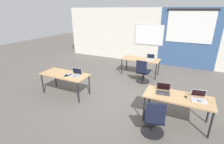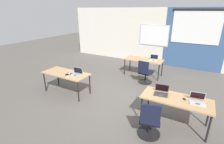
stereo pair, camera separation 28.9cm
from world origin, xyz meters
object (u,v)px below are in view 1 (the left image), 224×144
laptop_near_right_end (199,98)px  mouse_near_left_inner (68,74)px  chair_far_right (143,73)px  mouse_near_right_end (186,97)px  laptop_far_right (151,58)px  snack_bowl (67,76)px  mouse_far_right (144,59)px  desk_far_center (141,60)px  chair_near_right_inner (154,121)px  desk_near_right (178,99)px  laptop_near_right_inner (163,91)px  desk_near_left (65,76)px  laptop_near_left_inner (76,74)px

laptop_near_right_end → mouse_near_left_inner: bearing=173.0°
chair_far_right → mouse_near_right_end: bearing=135.8°
mouse_near_right_end → laptop_far_right: laptop_far_right is taller
snack_bowl → mouse_far_right: bearing=61.9°
desk_far_center → chair_near_right_inner: size_ratio=1.74×
mouse_near_right_end → snack_bowl: snack_bowl is taller
desk_near_right → laptop_near_right_inner: (-0.37, 0.06, 0.11)m
desk_far_center → laptop_near_right_inner: bearing=-63.3°
mouse_near_left_inner → chair_near_right_inner: (2.93, -0.70, -0.36)m
desk_near_left → chair_near_right_inner: (3.10, -0.72, -0.28)m
chair_near_right_inner → snack_bowl: (-2.84, 0.51, 0.38)m
mouse_near_left_inner → mouse_far_right: bearing=59.1°
laptop_far_right → mouse_far_right: (-0.27, -0.04, -0.03)m
laptop_near_left_inner → chair_far_right: 2.62m
desk_far_center → chair_near_right_inner: 3.78m
laptop_near_right_inner → laptop_far_right: bearing=101.9°
snack_bowl → laptop_far_right: bearing=58.5°
chair_near_right_inner → mouse_near_right_end: 1.02m
desk_far_center → mouse_near_left_inner: 3.24m
desk_near_left → desk_far_center: (1.75, 2.80, 0.00)m
desk_far_center → laptop_near_left_inner: 3.06m
desk_near_left → laptop_near_left_inner: bearing=4.7°
desk_near_right → mouse_far_right: (-1.61, 2.84, 0.08)m
laptop_near_right_inner → chair_far_right: size_ratio=0.40×
mouse_near_right_end → desk_far_center: bearing=124.8°
desk_near_right → chair_far_right: bearing=125.0°
laptop_near_right_inner → chair_near_right_inner: (-0.03, -0.78, -0.39)m
desk_near_left → chair_far_right: 2.92m
desk_far_center → laptop_near_right_end: size_ratio=4.31×
laptop_near_right_inner → laptop_far_right: size_ratio=0.99×
desk_near_left → mouse_far_right: mouse_far_right is taller
desk_near_left → laptop_far_right: size_ratio=4.35×
desk_far_center → laptop_near_left_inner: laptop_near_left_inner is taller
chair_near_right_inner → mouse_near_right_end: (0.57, 0.76, 0.36)m
desk_near_left → mouse_near_right_end: mouse_near_right_end is taller
mouse_near_right_end → chair_far_right: 2.58m
desk_near_right → mouse_near_right_end: bearing=13.1°
chair_near_right_inner → laptop_far_right: size_ratio=2.50×
laptop_near_left_inner → chair_near_right_inner: bearing=-23.1°
laptop_near_left_inner → laptop_near_right_inner: (2.69, 0.03, -0.00)m
mouse_near_left_inner → mouse_near_right_end: mouse_near_left_inner is taller
desk_far_center → mouse_far_right: size_ratio=14.05×
mouse_near_right_end → snack_bowl: bearing=-175.8°
mouse_near_right_end → laptop_near_right_inner: bearing=177.7°
chair_near_right_inner → laptop_near_left_inner: bearing=-30.3°
mouse_near_left_inner → laptop_far_right: (1.98, 2.91, 0.03)m
laptop_near_right_inner → mouse_far_right: 3.04m
snack_bowl → desk_near_left: bearing=140.8°
chair_near_right_inner → laptop_near_right_end: 1.21m
laptop_near_left_inner → chair_near_right_inner: (2.66, -0.76, -0.39)m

